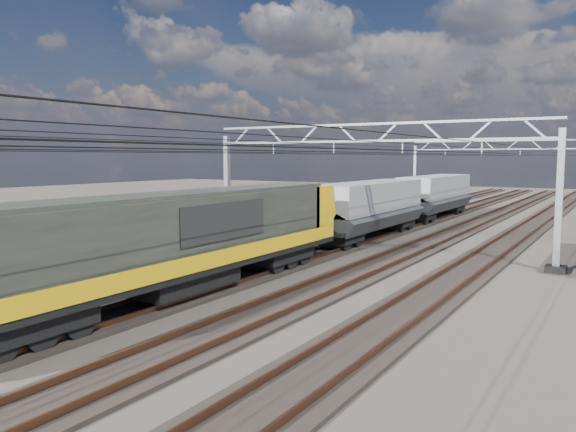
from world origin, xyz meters
The scene contains 11 objects.
ground centered at (0.00, 0.00, 0.00)m, with size 160.00×160.00×0.00m, color black.
track_outer_west centered at (-6.00, 0.00, 0.07)m, with size 2.60×140.00×0.30m.
track_loco centered at (-2.00, 0.00, 0.07)m, with size 2.60×140.00×0.30m.
track_inner_east centered at (2.00, 0.00, 0.07)m, with size 2.60×140.00×0.30m.
track_outer_east centered at (6.00, 0.00, 0.07)m, with size 2.60×140.00×0.30m.
catenary_gantry_mid centered at (0.00, 4.00, 3.91)m, with size 19.90×0.90×7.11m.
catenary_gantry_far centered at (0.00, 40.00, 3.91)m, with size 19.90×0.90×7.11m.
overhead_wires centered at (0.00, 8.00, 5.75)m, with size 12.03×140.00×0.53m.
locomotive centered at (-2.00, -8.58, 2.33)m, with size 2.76×21.10×3.62m.
hopper_wagon_lead centered at (-2.00, 9.11, 2.23)m, with size 3.38×13.00×3.25m.
hopper_wagon_mid centered at (-2.00, 23.31, 2.23)m, with size 3.38×13.00×3.25m.
Camera 1 is at (12.24, -24.17, 5.29)m, focal length 35.00 mm.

